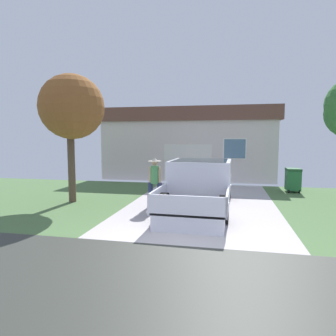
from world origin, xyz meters
TOP-DOWN VIEW (x-y plane):
  - ground at (0.00, -1.86)m, footprint 29.20×18.60m
  - pickup_truck at (-0.02, 3.74)m, footprint 2.20×5.13m
  - person_with_hat at (-1.54, 3.41)m, footprint 0.50×0.47m
  - handbag at (-1.32, 3.12)m, footprint 0.38×0.22m
  - house_with_garage at (-1.44, 13.11)m, footprint 10.20×7.10m
  - front_yard_tree at (-4.74, 3.57)m, footprint 2.51×2.52m
  - wheeled_trash_bin at (3.76, 7.55)m, footprint 0.60×0.72m

SIDE VIEW (x-z plane):
  - ground at x=0.00m, z-range -0.10..0.08m
  - handbag at x=-1.32m, z-range -0.09..0.38m
  - wheeled_trash_bin at x=3.76m, z-range 0.04..1.11m
  - pickup_truck at x=-0.02m, z-range -0.08..1.57m
  - person_with_hat at x=-1.54m, z-range 0.07..1.80m
  - house_with_garage at x=-1.44m, z-range 0.02..4.16m
  - front_yard_tree at x=-4.74m, z-range 1.17..5.83m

